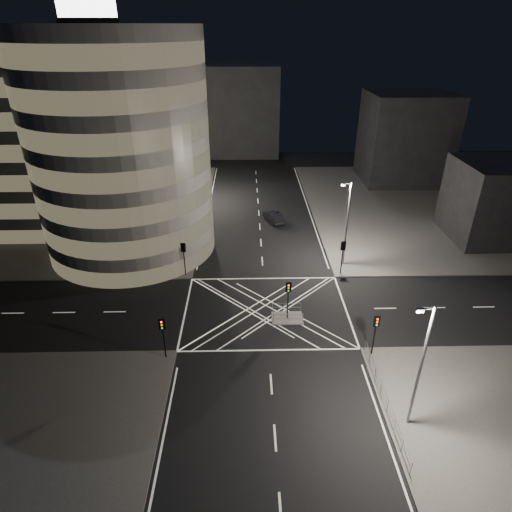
{
  "coord_description": "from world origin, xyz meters",
  "views": [
    {
      "loc": [
        -1.76,
        -34.87,
        25.05
      ],
      "look_at": [
        -0.85,
        5.79,
        3.0
      ],
      "focal_mm": 30.0,
      "sensor_mm": 36.0,
      "label": 1
    }
  ],
  "objects_px": {
    "central_island": "(287,318)",
    "street_lamp_right_near": "(420,365)",
    "traffic_signal_fr": "(343,251)",
    "traffic_signal_nl": "(163,331)",
    "traffic_signal_fl": "(184,253)",
    "traffic_signal_island": "(288,294)",
    "street_lamp_left_near": "(182,213)",
    "street_lamp_right_far": "(347,222)",
    "street_lamp_left_far": "(197,168)",
    "sedan": "(274,217)",
    "traffic_signal_nr": "(376,328)"
  },
  "relations": [
    {
      "from": "traffic_signal_fr",
      "to": "street_lamp_left_near",
      "type": "xyz_separation_m",
      "value": [
        -18.24,
        5.2,
        2.63
      ]
    },
    {
      "from": "street_lamp_left_far",
      "to": "street_lamp_right_far",
      "type": "bearing_deg",
      "value": -48.06
    },
    {
      "from": "traffic_signal_nr",
      "to": "sedan",
      "type": "height_order",
      "value": "traffic_signal_nr"
    },
    {
      "from": "street_lamp_left_near",
      "to": "street_lamp_right_near",
      "type": "relative_size",
      "value": 1.0
    },
    {
      "from": "traffic_signal_nl",
      "to": "traffic_signal_fr",
      "type": "xyz_separation_m",
      "value": [
        17.6,
        13.6,
        0.0
      ]
    },
    {
      "from": "street_lamp_right_far",
      "to": "sedan",
      "type": "bearing_deg",
      "value": 120.31
    },
    {
      "from": "traffic_signal_fr",
      "to": "street_lamp_left_far",
      "type": "bearing_deg",
      "value": 128.17
    },
    {
      "from": "traffic_signal_nr",
      "to": "street_lamp_right_far",
      "type": "relative_size",
      "value": 0.4
    },
    {
      "from": "traffic_signal_nl",
      "to": "traffic_signal_island",
      "type": "distance_m",
      "value": 12.03
    },
    {
      "from": "traffic_signal_fr",
      "to": "street_lamp_right_near",
      "type": "relative_size",
      "value": 0.4
    },
    {
      "from": "central_island",
      "to": "traffic_signal_nr",
      "type": "xyz_separation_m",
      "value": [
        6.8,
        -5.3,
        2.84
      ]
    },
    {
      "from": "street_lamp_left_near",
      "to": "street_lamp_left_far",
      "type": "relative_size",
      "value": 1.0
    },
    {
      "from": "traffic_signal_fl",
      "to": "sedan",
      "type": "relative_size",
      "value": 0.89
    },
    {
      "from": "street_lamp_left_far",
      "to": "street_lamp_right_near",
      "type": "distance_m",
      "value": 47.88
    },
    {
      "from": "traffic_signal_fr",
      "to": "street_lamp_left_far",
      "type": "distance_m",
      "value": 29.63
    },
    {
      "from": "traffic_signal_nl",
      "to": "sedan",
      "type": "height_order",
      "value": "traffic_signal_nl"
    },
    {
      "from": "traffic_signal_island",
      "to": "street_lamp_right_far",
      "type": "relative_size",
      "value": 0.4
    },
    {
      "from": "central_island",
      "to": "sedan",
      "type": "distance_m",
      "value": 23.19
    },
    {
      "from": "traffic_signal_island",
      "to": "street_lamp_left_far",
      "type": "distance_m",
      "value": 33.61
    },
    {
      "from": "street_lamp_left_far",
      "to": "central_island",
      "type": "bearing_deg",
      "value": -70.05
    },
    {
      "from": "traffic_signal_nr",
      "to": "street_lamp_left_far",
      "type": "xyz_separation_m",
      "value": [
        -18.24,
        36.8,
        2.63
      ]
    },
    {
      "from": "sedan",
      "to": "traffic_signal_fr",
      "type": "bearing_deg",
      "value": 93.3
    },
    {
      "from": "traffic_signal_fl",
      "to": "traffic_signal_fr",
      "type": "relative_size",
      "value": 1.0
    },
    {
      "from": "traffic_signal_fl",
      "to": "street_lamp_right_far",
      "type": "relative_size",
      "value": 0.4
    },
    {
      "from": "street_lamp_left_far",
      "to": "traffic_signal_fl",
      "type": "bearing_deg",
      "value": -88.43
    },
    {
      "from": "traffic_signal_fr",
      "to": "traffic_signal_nr",
      "type": "height_order",
      "value": "same"
    },
    {
      "from": "traffic_signal_fl",
      "to": "sedan",
      "type": "height_order",
      "value": "traffic_signal_fl"
    },
    {
      "from": "traffic_signal_fl",
      "to": "street_lamp_left_far",
      "type": "relative_size",
      "value": 0.4
    },
    {
      "from": "traffic_signal_fl",
      "to": "traffic_signal_fr",
      "type": "xyz_separation_m",
      "value": [
        17.6,
        0.0,
        0.0
      ]
    },
    {
      "from": "central_island",
      "to": "street_lamp_right_near",
      "type": "xyz_separation_m",
      "value": [
        7.44,
        -12.5,
        5.47
      ]
    },
    {
      "from": "street_lamp_left_far",
      "to": "traffic_signal_fr",
      "type": "bearing_deg",
      "value": -51.83
    },
    {
      "from": "traffic_signal_island",
      "to": "street_lamp_left_near",
      "type": "distance_m",
      "value": 17.89
    },
    {
      "from": "street_lamp_left_far",
      "to": "street_lamp_left_near",
      "type": "bearing_deg",
      "value": -90.0
    },
    {
      "from": "traffic_signal_nr",
      "to": "street_lamp_left_near",
      "type": "height_order",
      "value": "street_lamp_left_near"
    },
    {
      "from": "traffic_signal_nl",
      "to": "street_lamp_right_near",
      "type": "height_order",
      "value": "street_lamp_right_near"
    },
    {
      "from": "central_island",
      "to": "traffic_signal_nl",
      "type": "distance_m",
      "value": 12.36
    },
    {
      "from": "central_island",
      "to": "traffic_signal_fr",
      "type": "relative_size",
      "value": 0.75
    },
    {
      "from": "traffic_signal_island",
      "to": "street_lamp_right_far",
      "type": "height_order",
      "value": "street_lamp_right_far"
    },
    {
      "from": "sedan",
      "to": "traffic_signal_nr",
      "type": "bearing_deg",
      "value": 82.19
    },
    {
      "from": "central_island",
      "to": "traffic_signal_nl",
      "type": "bearing_deg",
      "value": -153.86
    },
    {
      "from": "central_island",
      "to": "street_lamp_left_far",
      "type": "bearing_deg",
      "value": 109.95
    },
    {
      "from": "traffic_signal_nr",
      "to": "sedan",
      "type": "xyz_separation_m",
      "value": [
        -6.78,
        28.48,
        -2.18
      ]
    },
    {
      "from": "traffic_signal_island",
      "to": "street_lamp_right_near",
      "type": "xyz_separation_m",
      "value": [
        7.44,
        -12.5,
        2.63
      ]
    },
    {
      "from": "traffic_signal_fl",
      "to": "traffic_signal_fr",
      "type": "distance_m",
      "value": 17.6
    },
    {
      "from": "street_lamp_left_near",
      "to": "street_lamp_left_far",
      "type": "xyz_separation_m",
      "value": [
        0.0,
        18.0,
        0.0
      ]
    },
    {
      "from": "traffic_signal_nl",
      "to": "traffic_signal_fl",
      "type": "bearing_deg",
      "value": 90.0
    },
    {
      "from": "street_lamp_left_near",
      "to": "street_lamp_right_far",
      "type": "relative_size",
      "value": 1.0
    },
    {
      "from": "traffic_signal_nr",
      "to": "street_lamp_left_near",
      "type": "relative_size",
      "value": 0.4
    },
    {
      "from": "traffic_signal_fl",
      "to": "street_lamp_left_near",
      "type": "distance_m",
      "value": 5.86
    },
    {
      "from": "street_lamp_right_far",
      "to": "street_lamp_left_near",
      "type": "bearing_deg",
      "value": 170.97
    }
  ]
}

